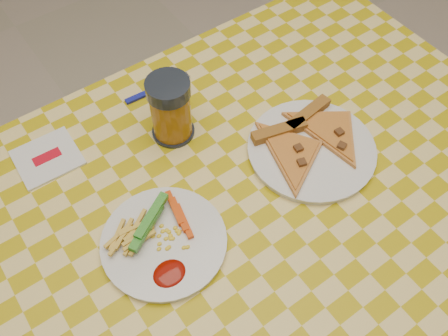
{
  "coord_description": "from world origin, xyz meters",
  "views": [
    {
      "loc": [
        -0.3,
        -0.38,
        1.56
      ],
      "look_at": [
        0.02,
        0.07,
        0.78
      ],
      "focal_mm": 40.0,
      "sensor_mm": 36.0,
      "label": 1
    }
  ],
  "objects_px": {
    "plate_right": "(311,150)",
    "drink_glass": "(171,109)",
    "plate_left": "(164,243)",
    "table": "(236,222)"
  },
  "relations": [
    {
      "from": "table",
      "to": "plate_right",
      "type": "bearing_deg",
      "value": 3.47
    },
    {
      "from": "table",
      "to": "drink_glass",
      "type": "xyz_separation_m",
      "value": [
        -0.01,
        0.22,
        0.14
      ]
    },
    {
      "from": "table",
      "to": "plate_right",
      "type": "distance_m",
      "value": 0.21
    },
    {
      "from": "drink_glass",
      "to": "plate_right",
      "type": "bearing_deg",
      "value": -45.74
    },
    {
      "from": "plate_right",
      "to": "drink_glass",
      "type": "bearing_deg",
      "value": 134.26
    },
    {
      "from": "plate_left",
      "to": "plate_right",
      "type": "relative_size",
      "value": 0.87
    },
    {
      "from": "plate_right",
      "to": "drink_glass",
      "type": "relative_size",
      "value": 1.77
    },
    {
      "from": "plate_left",
      "to": "drink_glass",
      "type": "relative_size",
      "value": 1.54
    },
    {
      "from": "plate_left",
      "to": "plate_right",
      "type": "distance_m",
      "value": 0.35
    },
    {
      "from": "table",
      "to": "drink_glass",
      "type": "height_order",
      "value": "drink_glass"
    }
  ]
}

